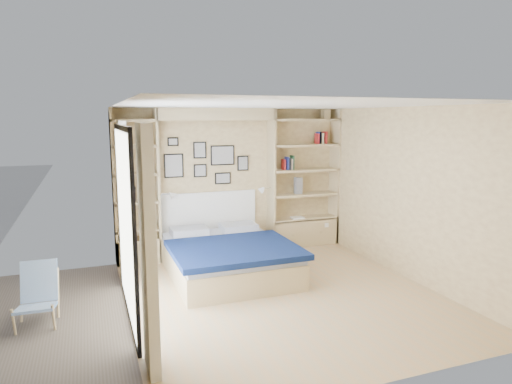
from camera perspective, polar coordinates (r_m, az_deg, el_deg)
name	(u,v)px	position (r m, az deg, el deg)	size (l,w,h in m)	color
ground	(281,294)	(6.30, 3.15, -12.57)	(4.50, 4.50, 0.00)	tan
room_shell	(221,198)	(7.26, -4.37, -0.78)	(4.50, 4.50, 4.50)	beige
bed	(227,256)	(6.95, -3.61, -8.01)	(1.78, 2.34, 1.07)	tan
photo_gallery	(206,161)	(7.85, -6.31, 3.83)	(1.48, 0.02, 0.82)	black
reading_lamps	(218,192)	(7.73, -4.75, 0.01)	(1.92, 0.12, 0.15)	silver
shelf_decor	(291,155)	(8.20, 4.39, 4.63)	(3.55, 0.23, 2.03)	#A51E1E
deck_chair	(38,295)	(5.90, -25.64, -11.57)	(0.46, 0.72, 0.70)	tan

